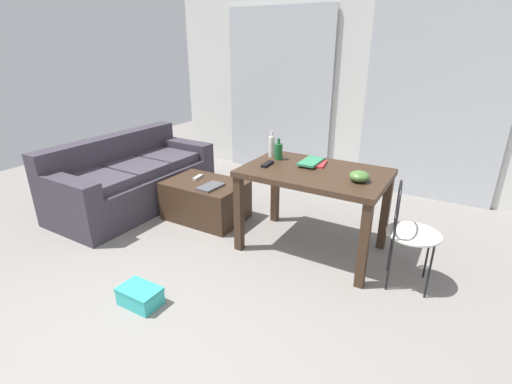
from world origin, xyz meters
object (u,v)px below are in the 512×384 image
object	(u,v)px
bowl	(359,176)
book_stack	(312,162)
tv_remote_on_table	(267,164)
shoebox	(140,296)
couch	(132,180)
bottle_far	(272,146)
wire_chair	(406,223)
coffee_table	(206,200)
magazine	(211,187)
craft_table	(314,182)
tv_remote_primary	(198,177)
bottle_near	(279,151)

from	to	relation	value
bowl	book_stack	xyz separation A→B (m)	(-0.49, 0.22, -0.02)
tv_remote_on_table	bowl	bearing A→B (deg)	-3.28
bowl	shoebox	world-z (taller)	bowl
shoebox	couch	bearing A→B (deg)	138.62
couch	book_stack	world-z (taller)	book_stack
bottle_far	shoebox	bearing A→B (deg)	-98.77
wire_chair	coffee_table	bearing A→B (deg)	175.46
magazine	tv_remote_on_table	bearing A→B (deg)	2.44
coffee_table	craft_table	world-z (taller)	craft_table
bottle_far	tv_remote_primary	distance (m)	0.97
wire_chair	bottle_far	distance (m)	1.40
book_stack	couch	bearing A→B (deg)	-173.24
couch	bottle_near	bearing A→B (deg)	7.36
wire_chair	shoebox	distance (m)	2.06
wire_chair	shoebox	bearing A→B (deg)	-141.43
coffee_table	tv_remote_on_table	world-z (taller)	tv_remote_on_table
coffee_table	bowl	world-z (taller)	bowl
bowl	book_stack	bearing A→B (deg)	155.58
wire_chair	magazine	distance (m)	1.89
tv_remote_primary	wire_chair	bearing A→B (deg)	-13.63
coffee_table	bottle_far	world-z (taller)	bottle_far
coffee_table	book_stack	xyz separation A→B (m)	(1.15, 0.12, 0.58)
tv_remote_on_table	shoebox	world-z (taller)	tv_remote_on_table
tv_remote_primary	magazine	world-z (taller)	tv_remote_primary
tv_remote_on_table	book_stack	bearing A→B (deg)	30.66
craft_table	wire_chair	xyz separation A→B (m)	(0.81, -0.14, -0.13)
bottle_near	shoebox	distance (m)	1.73
couch	bottle_far	size ratio (longest dim) A/B	7.67
bottle_far	coffee_table	bearing A→B (deg)	-168.38
wire_chair	craft_table	bearing A→B (deg)	170.06
couch	bowl	xyz separation A→B (m)	(2.62, 0.03, 0.51)
book_stack	shoebox	world-z (taller)	book_stack
bowl	magazine	size ratio (longest dim) A/B	0.58
wire_chair	bottle_far	bearing A→B (deg)	166.84
tv_remote_primary	craft_table	bearing A→B (deg)	-11.06
craft_table	tv_remote_on_table	bearing A→B (deg)	-168.13
tv_remote_primary	shoebox	distance (m)	1.63
craft_table	tv_remote_on_table	world-z (taller)	tv_remote_on_table
coffee_table	tv_remote_on_table	size ratio (longest dim) A/B	4.79
wire_chair	book_stack	xyz separation A→B (m)	(-0.89, 0.28, 0.26)
book_stack	magazine	size ratio (longest dim) A/B	1.06
coffee_table	tv_remote_primary	distance (m)	0.26
wire_chair	bowl	world-z (taller)	wire_chair
wire_chair	tv_remote_primary	distance (m)	2.19
couch	magazine	world-z (taller)	couch
craft_table	book_stack	distance (m)	0.21
coffee_table	tv_remote_on_table	distance (m)	1.00
craft_table	bowl	world-z (taller)	bowl
bowl	tv_remote_on_table	size ratio (longest dim) A/B	0.92
tv_remote_primary	shoebox	xyz separation A→B (m)	(0.61, -1.46, -0.36)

